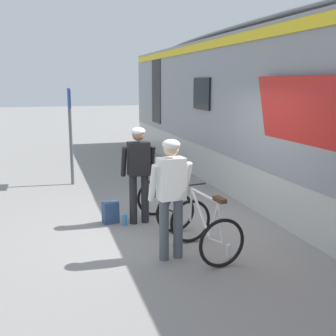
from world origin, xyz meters
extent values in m
plane|color=gray|center=(0.00, 0.00, 0.00)|extent=(80.00, 80.00, 0.00)
cube|color=gray|center=(3.29, 1.21, 2.25)|extent=(3.00, 19.06, 2.70)
cube|color=#B7B7B2|center=(3.29, 1.21, 0.45)|extent=(2.97, 19.06, 0.90)
cube|color=red|center=(1.77, -1.90, 1.80)|extent=(0.33, 4.05, 1.68)
cube|color=yellow|center=(1.77, 1.21, 3.42)|extent=(0.04, 18.68, 0.20)
cube|color=black|center=(1.76, 3.36, 2.25)|extent=(0.04, 1.10, 0.80)
cube|color=black|center=(1.78, 7.88, 2.25)|extent=(0.03, 1.10, 2.29)
ellipsoid|color=slate|center=(3.29, 1.21, 3.70)|extent=(2.85, 18.68, 0.36)
cylinder|color=#4C515B|center=(-0.59, -1.33, 0.45)|extent=(0.14, 0.14, 0.90)
cylinder|color=#4C515B|center=(-0.37, -1.31, 0.45)|extent=(0.14, 0.14, 0.90)
cube|color=white|center=(-0.48, -1.32, 1.20)|extent=(0.40, 0.28, 0.60)
cylinder|color=white|center=(-0.74, -1.31, 1.15)|extent=(0.12, 0.27, 0.56)
cylinder|color=white|center=(-0.23, -1.25, 1.15)|extent=(0.12, 0.27, 0.56)
sphere|color=beige|center=(-0.48, -1.32, 1.63)|extent=(0.22, 0.22, 0.22)
ellipsoid|color=white|center=(-0.48, -1.32, 1.69)|extent=(0.28, 0.30, 0.14)
cylinder|color=#232328|center=(-0.68, 0.37, 0.45)|extent=(0.14, 0.14, 0.90)
cylinder|color=#232328|center=(-0.46, 0.38, 0.45)|extent=(0.14, 0.14, 0.90)
cube|color=black|center=(-0.57, 0.37, 1.20)|extent=(0.39, 0.25, 0.60)
cylinder|color=black|center=(-0.83, 0.41, 1.15)|extent=(0.10, 0.26, 0.56)
cylinder|color=black|center=(-0.31, 0.42, 1.15)|extent=(0.10, 0.26, 0.56)
sphere|color=#9E7051|center=(-0.57, 0.37, 1.63)|extent=(0.22, 0.22, 0.22)
ellipsoid|color=white|center=(-0.57, 0.37, 1.69)|extent=(0.26, 0.28, 0.14)
torus|color=black|center=(0.00, -0.80, 0.36)|extent=(0.71, 0.12, 0.71)
torus|color=black|center=(0.10, -1.82, 0.36)|extent=(0.71, 0.12, 0.71)
cylinder|color=white|center=(0.03, -1.16, 0.60)|extent=(0.11, 0.64, 0.63)
cylinder|color=white|center=(0.04, -1.27, 0.91)|extent=(0.13, 0.85, 0.04)
cylinder|color=white|center=(0.08, -1.58, 0.60)|extent=(0.07, 0.28, 0.62)
cylinder|color=white|center=(0.08, -1.64, 0.33)|extent=(0.07, 0.36, 0.08)
cylinder|color=white|center=(0.10, -1.76, 0.63)|extent=(0.04, 0.15, 0.56)
cylinder|color=white|center=(0.00, -0.83, 0.63)|extent=(0.04, 0.08, 0.55)
cylinder|color=black|center=(0.00, -0.85, 0.97)|extent=(0.48, 0.07, 0.02)
cube|color=#4C2D19|center=(0.09, -1.73, 0.96)|extent=(0.12, 0.25, 0.06)
torus|color=black|center=(-0.19, 0.73, 0.36)|extent=(0.71, 0.12, 0.71)
torus|color=black|center=(-0.09, -0.28, 0.36)|extent=(0.71, 0.12, 0.71)
cylinder|color=black|center=(-0.15, 0.38, 0.60)|extent=(0.10, 0.65, 0.63)
cylinder|color=black|center=(-0.14, 0.26, 0.91)|extent=(0.12, 0.85, 0.04)
cylinder|color=black|center=(-0.11, -0.04, 0.60)|extent=(0.07, 0.28, 0.62)
cylinder|color=black|center=(-0.11, -0.10, 0.33)|extent=(0.06, 0.36, 0.08)
cylinder|color=black|center=(-0.10, -0.22, 0.63)|extent=(0.04, 0.15, 0.56)
cylinder|color=black|center=(-0.18, 0.71, 0.63)|extent=(0.04, 0.08, 0.55)
cylinder|color=black|center=(-0.18, 0.68, 0.97)|extent=(0.48, 0.07, 0.02)
cube|color=#4C2D19|center=(-0.10, -0.19, 0.96)|extent=(0.12, 0.25, 0.06)
cube|color=navy|center=(-1.08, 0.52, 0.20)|extent=(0.31, 0.23, 0.40)
cylinder|color=silver|center=(0.34, -1.53, 0.10)|extent=(0.07, 0.07, 0.20)
cylinder|color=#338CCC|center=(-0.86, 0.31, 0.10)|extent=(0.08, 0.08, 0.21)
cylinder|color=#595B60|center=(-1.52, 3.80, 1.20)|extent=(0.08, 0.08, 2.40)
cube|color=#193F99|center=(-1.52, 3.80, 2.15)|extent=(0.04, 0.70, 0.44)
camera|label=1|loc=(-2.19, -6.90, 2.54)|focal=45.26mm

